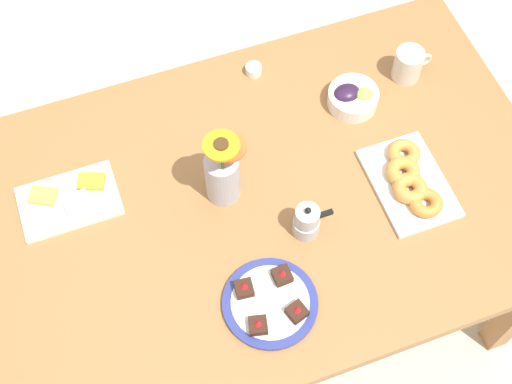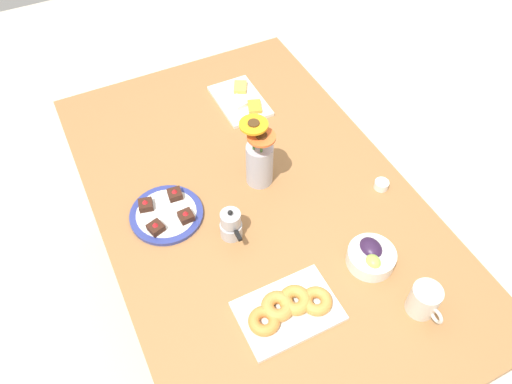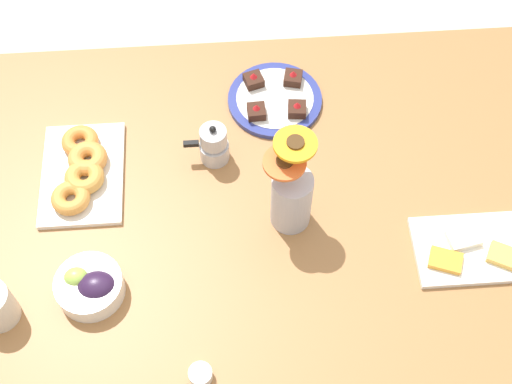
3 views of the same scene
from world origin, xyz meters
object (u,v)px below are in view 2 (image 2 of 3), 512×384
Objects in this scene: coffee_mug at (424,300)px; croissant_platter at (288,308)px; jam_cup_honey at (381,184)px; dessert_plate at (166,214)px; dining_table at (256,215)px; cheese_platter at (241,100)px; flower_vase at (259,161)px; moka_pot at (231,225)px; grape_bowl at (371,256)px.

coffee_mug is 0.42× the size of croissant_platter.
jam_cup_honey is 0.20× the size of dessert_plate.
cheese_platter reaches higher than dining_table.
flower_vase is at bearing 90.85° from dessert_plate.
dessert_plate is 1.99× the size of moka_pot.
dining_table is at bearing 166.28° from croissant_platter.
moka_pot is at bearing -129.75° from grape_bowl.
coffee_mug is at bearing -21.23° from jam_cup_honey.
dining_table is at bearing -19.26° from cheese_platter.
cheese_platter is at bearing -177.40° from grape_bowl.
moka_pot is at bearing -174.10° from croissant_platter.
dining_table is 0.31m from dessert_plate.
croissant_platter is at bearing 5.90° from moka_pot.
dessert_plate is at bearing -157.92° from croissant_platter.
croissant_platter is (0.40, -0.10, 0.11)m from dining_table.
coffee_mug reaches higher than dining_table.
dessert_plate is at bearing -48.52° from cheese_platter.
grape_bowl is (-0.19, -0.04, -0.02)m from coffee_mug.
dessert_plate is (-0.47, -0.19, -0.01)m from croissant_platter.
moka_pot reaches higher than croissant_platter.
dessert_plate is 0.35m from flower_vase.
coffee_mug is 0.66m from flower_vase.
flower_vase is at bearing -16.28° from cheese_platter.
coffee_mug is 0.50× the size of dessert_plate.
moka_pot is at bearing 45.02° from dessert_plate.
dining_table is 5.71× the size of croissant_platter.
dining_table is 0.43m from grape_bowl.
dessert_plate reaches higher than croissant_platter.
croissant_platter is 2.35× the size of moka_pot.
grape_bowl reaches higher than dessert_plate.
coffee_mug is 0.45m from jam_cup_honey.
dessert_plate is (-0.62, -0.53, -0.04)m from coffee_mug.
dessert_plate is 0.23m from moka_pot.
grape_bowl is at bearing -41.71° from jam_cup_honey.
moka_pot reaches higher than jam_cup_honey.
coffee_mug is at bearing 4.31° from cheese_platter.
dining_table is 0.43m from croissant_platter.
dining_table is 11.11× the size of grape_bowl.
jam_cup_honey is 0.72m from dessert_plate.
flower_vase is at bearing -160.78° from grape_bowl.
moka_pot is at bearing -141.54° from coffee_mug.
flower_vase is 0.25m from moka_pot.
coffee_mug is 0.60m from moka_pot.
moka_pot is (-0.31, -0.03, 0.03)m from croissant_platter.
dessert_plate is at bearing -103.29° from dining_table.
jam_cup_honey is at bearing 158.77° from coffee_mug.
flower_vase is (0.39, -0.12, 0.09)m from cheese_platter.
grape_bowl is at bearing 50.25° from moka_pot.
cheese_platter reaches higher than jam_cup_honey.
grape_bowl is 0.51× the size of croissant_platter.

